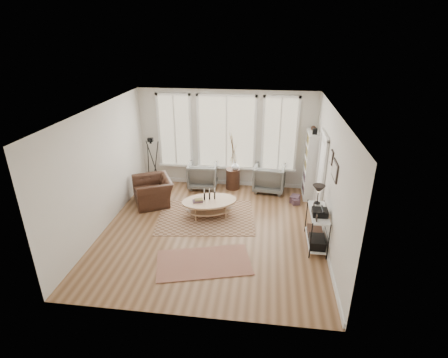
# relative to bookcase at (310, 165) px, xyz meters

# --- Properties ---
(room) EXTENTS (5.50, 5.54, 2.90)m
(room) POSITION_rel_bookcase_xyz_m (-2.42, -2.20, 0.47)
(room) COLOR #916846
(room) RESTS_ON ground
(bay_window) EXTENTS (4.14, 0.12, 2.24)m
(bay_window) POSITION_rel_bookcase_xyz_m (-2.44, 0.49, 0.65)
(bay_window) COLOR tan
(bay_window) RESTS_ON ground
(door) EXTENTS (0.09, 1.06, 2.22)m
(door) POSITION_rel_bookcase_xyz_m (0.13, -1.08, 0.17)
(door) COLOR silver
(door) RESTS_ON ground
(bookcase) EXTENTS (0.31, 0.85, 2.06)m
(bookcase) POSITION_rel_bookcase_xyz_m (0.00, 0.00, 0.00)
(bookcase) COLOR white
(bookcase) RESTS_ON ground
(low_shelf) EXTENTS (0.38, 1.08, 1.30)m
(low_shelf) POSITION_rel_bookcase_xyz_m (-0.06, -2.52, -0.44)
(low_shelf) COLOR white
(low_shelf) RESTS_ON ground
(wall_art) EXTENTS (0.04, 0.88, 0.44)m
(wall_art) POSITION_rel_bookcase_xyz_m (0.14, -2.49, 0.92)
(wall_art) COLOR black
(wall_art) RESTS_ON ground
(rug_main) EXTENTS (2.64, 2.12, 0.01)m
(rug_main) POSITION_rel_bookcase_xyz_m (-2.71, -1.61, -0.95)
(rug_main) COLOR brown
(rug_main) RESTS_ON ground
(rug_runner) EXTENTS (2.14, 1.53, 0.01)m
(rug_runner) POSITION_rel_bookcase_xyz_m (-2.42, -3.50, -0.94)
(rug_runner) COLOR maroon
(rug_runner) RESTS_ON ground
(coffee_table) EXTENTS (1.60, 1.28, 0.64)m
(coffee_table) POSITION_rel_bookcase_xyz_m (-2.64, -1.53, -0.61)
(coffee_table) COLOR tan
(coffee_table) RESTS_ON ground
(armchair_left) EXTENTS (0.89, 0.91, 0.79)m
(armchair_left) POSITION_rel_bookcase_xyz_m (-3.12, 0.22, -0.56)
(armchair_left) COLOR slate
(armchair_left) RESTS_ON ground
(armchair_right) EXTENTS (0.98, 1.00, 0.82)m
(armchair_right) POSITION_rel_bookcase_xyz_m (-1.11, 0.22, -0.54)
(armchair_right) COLOR slate
(armchair_right) RESTS_ON ground
(side_table) EXTENTS (0.41, 0.41, 1.74)m
(side_table) POSITION_rel_bookcase_xyz_m (-2.21, 0.22, -0.12)
(side_table) COLOR #3B2218
(side_table) RESTS_ON ground
(vase) EXTENTS (0.23, 0.23, 0.23)m
(vase) POSITION_rel_bookcase_xyz_m (-2.14, 0.22, -0.22)
(vase) COLOR silver
(vase) RESTS_ON side_table
(accent_chair) EXTENTS (1.42, 1.37, 0.71)m
(accent_chair) POSITION_rel_bookcase_xyz_m (-4.29, -1.01, -0.60)
(accent_chair) COLOR #3B2218
(accent_chair) RESTS_ON ground
(tripod_camera) EXTENTS (0.55, 0.55, 1.57)m
(tripod_camera) POSITION_rel_bookcase_xyz_m (-4.59, -0.02, -0.23)
(tripod_camera) COLOR black
(tripod_camera) RESTS_ON ground
(book_stack_near) EXTENTS (0.31, 0.35, 0.19)m
(book_stack_near) POSITION_rel_bookcase_xyz_m (-0.39, -0.46, -0.86)
(book_stack_near) COLOR brown
(book_stack_near) RESTS_ON ground
(book_stack_far) EXTENTS (0.26, 0.29, 0.16)m
(book_stack_far) POSITION_rel_bookcase_xyz_m (-0.39, -0.57, -0.88)
(book_stack_far) COLOR brown
(book_stack_far) RESTS_ON ground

